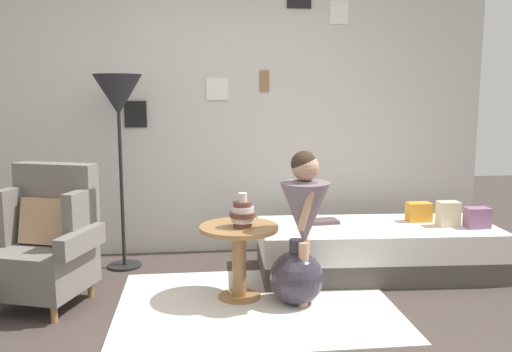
% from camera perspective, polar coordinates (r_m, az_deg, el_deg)
% --- Properties ---
extents(ground_plane, '(12.00, 12.00, 0.00)m').
position_cam_1_polar(ground_plane, '(3.31, -0.74, -17.33)').
color(ground_plane, '#423833').
extents(gallery_wall, '(4.80, 0.12, 2.60)m').
position_cam_1_polar(gallery_wall, '(4.92, -3.08, 6.94)').
color(gallery_wall, beige).
rests_on(gallery_wall, ground).
extents(rug, '(1.90, 1.44, 0.01)m').
position_cam_1_polar(rug, '(3.81, -0.03, -13.60)').
color(rug, silver).
rests_on(rug, ground).
extents(armchair, '(0.88, 0.76, 0.97)m').
position_cam_1_polar(armchair, '(4.01, -21.58, -6.56)').
color(armchair, '#9E7042').
rests_on(armchair, ground).
extents(daybed, '(1.94, 0.89, 0.40)m').
position_cam_1_polar(daybed, '(4.52, 12.73, -7.61)').
color(daybed, '#4C4742').
rests_on(daybed, ground).
extents(pillow_head, '(0.18, 0.12, 0.16)m').
position_cam_1_polar(pillow_head, '(4.61, 22.55, -4.14)').
color(pillow_head, gray).
rests_on(pillow_head, daybed).
extents(pillow_mid, '(0.17, 0.12, 0.20)m').
position_cam_1_polar(pillow_mid, '(4.59, 19.83, -3.81)').
color(pillow_mid, beige).
rests_on(pillow_mid, daybed).
extents(pillow_back, '(0.20, 0.12, 0.16)m').
position_cam_1_polar(pillow_back, '(4.68, 16.99, -3.69)').
color(pillow_back, orange).
rests_on(pillow_back, daybed).
extents(side_table, '(0.56, 0.56, 0.54)m').
position_cam_1_polar(side_table, '(3.82, -1.79, -7.55)').
color(side_table, '#9E7042').
rests_on(side_table, ground).
extents(vase_striped, '(0.18, 0.18, 0.24)m').
position_cam_1_polar(vase_striped, '(3.73, -1.44, -4.01)').
color(vase_striped, brown).
rests_on(vase_striped, side_table).
extents(floor_lamp, '(0.40, 0.40, 1.61)m').
position_cam_1_polar(floor_lamp, '(4.52, -14.49, 7.65)').
color(floor_lamp, black).
rests_on(floor_lamp, ground).
extents(person_child, '(0.34, 0.34, 1.08)m').
position_cam_1_polar(person_child, '(3.64, 5.22, -3.47)').
color(person_child, tan).
rests_on(person_child, ground).
extents(book_on_daybed, '(0.23, 0.18, 0.03)m').
position_cam_1_polar(book_on_daybed, '(4.46, 7.29, -4.82)').
color(book_on_daybed, brown).
rests_on(book_on_daybed, daybed).
extents(demijohn_near, '(0.38, 0.38, 0.46)m').
position_cam_1_polar(demijohn_near, '(3.79, 4.34, -10.72)').
color(demijohn_near, '#332D38').
rests_on(demijohn_near, ground).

